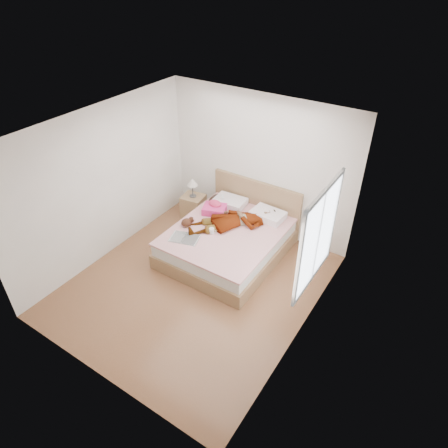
# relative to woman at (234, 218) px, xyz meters

# --- Properties ---
(ground) EXTENTS (4.00, 4.00, 0.00)m
(ground) POSITION_rel_woman_xyz_m (0.01, -1.18, -0.63)
(ground) COLOR #57341B
(ground) RESTS_ON ground
(woman) EXTENTS (1.59, 1.67, 0.23)m
(woman) POSITION_rel_woman_xyz_m (0.00, 0.00, 0.00)
(woman) COLOR white
(woman) RESTS_ON bed
(hair) EXTENTS (0.62, 0.68, 0.08)m
(hair) POSITION_rel_woman_xyz_m (-0.57, 0.45, -0.07)
(hair) COLOR black
(hair) RESTS_ON bed
(phone) EXTENTS (0.10, 0.10, 0.05)m
(phone) POSITION_rel_woman_xyz_m (-0.50, 0.40, 0.07)
(phone) COLOR silver
(phone) RESTS_ON bed
(room_shell) EXTENTS (4.00, 4.00, 4.00)m
(room_shell) POSITION_rel_woman_xyz_m (1.79, -0.88, 0.87)
(room_shell) COLOR white
(room_shell) RESTS_ON ground
(bed) EXTENTS (1.80, 2.08, 1.00)m
(bed) POSITION_rel_woman_xyz_m (0.01, -0.15, -0.35)
(bed) COLOR brown
(bed) RESTS_ON ground
(towel) EXTENTS (0.50, 0.45, 0.22)m
(towel) POSITION_rel_woman_xyz_m (-0.49, 0.12, -0.03)
(towel) COLOR #E73E8A
(towel) RESTS_ON bed
(magazine) EXTENTS (0.55, 0.43, 0.03)m
(magazine) POSITION_rel_woman_xyz_m (-0.45, -0.82, -0.11)
(magazine) COLOR silver
(magazine) RESTS_ON bed
(coffee_mug) EXTENTS (0.13, 0.11, 0.10)m
(coffee_mug) POSITION_rel_woman_xyz_m (-0.16, -0.45, -0.06)
(coffee_mug) COLOR white
(coffee_mug) RESTS_ON bed
(plush_toy) EXTENTS (0.21, 0.28, 0.14)m
(plush_toy) POSITION_rel_woman_xyz_m (-0.64, -0.49, -0.04)
(plush_toy) COLOR black
(plush_toy) RESTS_ON bed
(nightstand) EXTENTS (0.47, 0.43, 0.90)m
(nightstand) POSITION_rel_woman_xyz_m (-1.16, 0.35, -0.33)
(nightstand) COLOR brown
(nightstand) RESTS_ON ground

